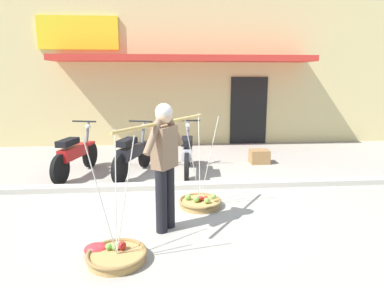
# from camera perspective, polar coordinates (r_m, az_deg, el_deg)

# --- Properties ---
(ground_plane) EXTENTS (90.00, 90.00, 0.00)m
(ground_plane) POSITION_cam_1_polar(r_m,az_deg,el_deg) (5.57, -2.80, -9.90)
(ground_plane) COLOR #9E998C
(sidewalk_curb) EXTENTS (20.00, 0.24, 0.10)m
(sidewalk_curb) POSITION_cam_1_polar(r_m,az_deg,el_deg) (6.21, -3.02, -7.12)
(sidewalk_curb) COLOR #BAB4A5
(sidewalk_curb) RESTS_ON ground
(fruit_vendor) EXTENTS (1.13, 1.55, 1.70)m
(fruit_vendor) POSITION_cam_1_polar(r_m,az_deg,el_deg) (4.35, -4.69, -2.51)
(fruit_vendor) COLOR black
(fruit_vendor) RESTS_ON ground
(fruit_basket_left_side) EXTENTS (0.68, 0.68, 1.45)m
(fruit_basket_left_side) POSITION_cam_1_polar(r_m,az_deg,el_deg) (4.02, -12.66, -17.96)
(fruit_basket_left_side) COLOR #B2894C
(fruit_basket_left_side) RESTS_ON ground
(fruit_basket_right_side) EXTENTS (0.68, 0.68, 1.45)m
(fruit_basket_right_side) POSITION_cam_1_polar(r_m,az_deg,el_deg) (5.38, 1.38, -9.81)
(fruit_basket_right_side) COLOR #B2894C
(fruit_basket_right_side) RESTS_ON ground
(motorcycle_nearest_shop) EXTENTS (0.64, 1.78, 1.09)m
(motorcycle_nearest_shop) POSITION_cam_1_polar(r_m,az_deg,el_deg) (7.30, -19.28, -1.64)
(motorcycle_nearest_shop) COLOR black
(motorcycle_nearest_shop) RESTS_ON ground
(motorcycle_second_in_row) EXTENTS (0.74, 1.74, 1.09)m
(motorcycle_second_in_row) POSITION_cam_1_polar(r_m,az_deg,el_deg) (7.02, -10.10, -1.66)
(motorcycle_second_in_row) COLOR black
(motorcycle_second_in_row) RESTS_ON ground
(motorcycle_third_in_row) EXTENTS (0.54, 1.82, 1.09)m
(motorcycle_third_in_row) POSITION_cam_1_polar(r_m,az_deg,el_deg) (7.02, -0.79, -1.48)
(motorcycle_third_in_row) COLOR black
(motorcycle_third_in_row) RESTS_ON ground
(storefront_building) EXTENTS (13.00, 6.00, 4.20)m
(storefront_building) POSITION_cam_1_polar(r_m,az_deg,el_deg) (12.44, -2.07, 11.82)
(storefront_building) COLOR #DBC684
(storefront_building) RESTS_ON ground
(plastic_litter_bag) EXTENTS (0.28, 0.22, 0.14)m
(plastic_litter_bag) POSITION_cam_1_polar(r_m,az_deg,el_deg) (4.20, -15.98, -16.84)
(plastic_litter_bag) COLOR red
(plastic_litter_bag) RESTS_ON ground
(wooden_crate) EXTENTS (0.44, 0.36, 0.32)m
(wooden_crate) POSITION_cam_1_polar(r_m,az_deg,el_deg) (8.09, 11.38, -2.10)
(wooden_crate) COLOR olive
(wooden_crate) RESTS_ON ground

